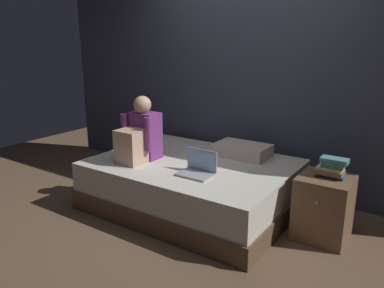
{
  "coord_description": "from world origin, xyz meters",
  "views": [
    {
      "loc": [
        1.83,
        -2.71,
        1.69
      ],
      "look_at": [
        -0.08,
        0.1,
        0.74
      ],
      "focal_mm": 35.06,
      "sensor_mm": 36.0,
      "label": 1
    }
  ],
  "objects_px": {
    "nightstand": "(324,207)",
    "pillow": "(242,150)",
    "person_sitting": "(140,136)",
    "book_stack": "(332,168)",
    "bed": "(193,184)",
    "laptop": "(198,169)"
  },
  "relations": [
    {
      "from": "bed",
      "to": "pillow",
      "type": "height_order",
      "value": "pillow"
    },
    {
      "from": "bed",
      "to": "pillow",
      "type": "relative_size",
      "value": 3.57
    },
    {
      "from": "person_sitting",
      "to": "laptop",
      "type": "relative_size",
      "value": 2.05
    },
    {
      "from": "book_stack",
      "to": "person_sitting",
      "type": "bearing_deg",
      "value": -167.83
    },
    {
      "from": "bed",
      "to": "book_stack",
      "type": "distance_m",
      "value": 1.39
    },
    {
      "from": "nightstand",
      "to": "person_sitting",
      "type": "relative_size",
      "value": 0.86
    },
    {
      "from": "laptop",
      "to": "nightstand",
      "type": "bearing_deg",
      "value": 20.81
    },
    {
      "from": "pillow",
      "to": "book_stack",
      "type": "relative_size",
      "value": 2.21
    },
    {
      "from": "person_sitting",
      "to": "pillow",
      "type": "distance_m",
      "value": 1.09
    },
    {
      "from": "pillow",
      "to": "nightstand",
      "type": "bearing_deg",
      "value": -19.29
    },
    {
      "from": "laptop",
      "to": "book_stack",
      "type": "bearing_deg",
      "value": 21.59
    },
    {
      "from": "pillow",
      "to": "person_sitting",
      "type": "bearing_deg",
      "value": -139.39
    },
    {
      "from": "bed",
      "to": "laptop",
      "type": "height_order",
      "value": "laptop"
    },
    {
      "from": "book_stack",
      "to": "nightstand",
      "type": "bearing_deg",
      "value": -135.84
    },
    {
      "from": "bed",
      "to": "person_sitting",
      "type": "height_order",
      "value": "person_sitting"
    },
    {
      "from": "nightstand",
      "to": "pillow",
      "type": "bearing_deg",
      "value": 160.71
    },
    {
      "from": "person_sitting",
      "to": "book_stack",
      "type": "relative_size",
      "value": 2.59
    },
    {
      "from": "laptop",
      "to": "bed",
      "type": "bearing_deg",
      "value": 130.94
    },
    {
      "from": "nightstand",
      "to": "laptop",
      "type": "distance_m",
      "value": 1.16
    },
    {
      "from": "nightstand",
      "to": "pillow",
      "type": "height_order",
      "value": "pillow"
    },
    {
      "from": "laptop",
      "to": "pillow",
      "type": "bearing_deg",
      "value": 83.52
    },
    {
      "from": "nightstand",
      "to": "book_stack",
      "type": "xyz_separation_m",
      "value": [
        0.03,
        0.03,
        0.36
      ]
    }
  ]
}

